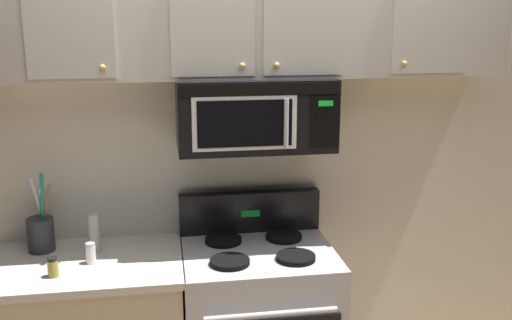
% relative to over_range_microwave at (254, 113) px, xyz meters
% --- Properties ---
extents(back_wall, '(5.20, 0.10, 2.70)m').
position_rel_over_range_microwave_xyz_m(back_wall, '(0.00, 0.25, -0.23)').
color(back_wall, silver).
rests_on(back_wall, ground_plane).
extents(over_range_microwave, '(0.76, 0.43, 0.35)m').
position_rel_over_range_microwave_xyz_m(over_range_microwave, '(0.00, 0.00, 0.00)').
color(over_range_microwave, black).
extents(upper_cabinets, '(2.50, 0.36, 0.55)m').
position_rel_over_range_microwave_xyz_m(upper_cabinets, '(0.00, 0.03, 0.45)').
color(upper_cabinets, '#BCB7AD').
extents(utensil_crock_charcoal, '(0.14, 0.13, 0.40)m').
position_rel_over_range_microwave_xyz_m(utensil_crock_charcoal, '(-1.06, 0.06, -0.57)').
color(utensil_crock_charcoal, '#2D2D33').
rests_on(utensil_crock_charcoal, counter_segment).
extents(salt_shaker, '(0.05, 0.05, 0.10)m').
position_rel_over_range_microwave_xyz_m(salt_shaker, '(-0.81, -0.14, -0.63)').
color(salt_shaker, white).
rests_on(salt_shaker, counter_segment).
extents(pepper_mill, '(0.06, 0.06, 0.20)m').
position_rel_over_range_microwave_xyz_m(pepper_mill, '(-0.80, 0.00, -0.58)').
color(pepper_mill, '#B7B2A8').
rests_on(pepper_mill, counter_segment).
extents(spice_jar, '(0.05, 0.05, 0.09)m').
position_rel_over_range_microwave_xyz_m(spice_jar, '(-0.96, -0.27, -0.63)').
color(spice_jar, olive).
rests_on(spice_jar, counter_segment).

